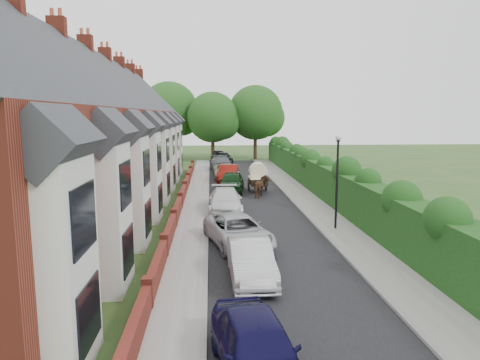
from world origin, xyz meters
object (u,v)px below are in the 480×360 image
Objects in this scene: car_silver_b at (238,231)px; car_grey at (221,164)px; car_green at (232,182)px; car_white at (225,201)px; horse at (261,187)px; car_silver_a at (250,260)px; car_beige at (226,171)px; horse_cart at (258,175)px; car_black at (224,157)px; lamppost at (337,170)px; car_navy at (257,348)px; car_red at (228,173)px.

car_grey reaches higher than car_silver_b.
car_green is at bearing 74.37° from car_silver_b.
horse reaches higher than car_white.
car_silver_b is at bearing 91.23° from car_silver_a.
horse_cart reaches higher than car_beige.
car_black is (0.44, 36.27, -0.01)m from car_silver_b.
lamppost reaches higher than car_green.
car_navy is 0.80× the size of car_grey.
car_green is 2.25m from horse_cart.
car_red is (0.73, 12.61, 0.04)m from car_white.
lamppost is at bearing -60.90° from car_green.
car_white reaches higher than car_black.
car_green is (0.63, 25.00, 0.05)m from car_navy.
car_green is 7.60m from car_beige.
car_navy is 46.63m from car_black.
car_green is 0.85× the size of car_grey.
car_navy is at bearing -91.40° from car_beige.
car_silver_b is (-5.44, -2.44, -2.57)m from lamppost.
car_silver_b is 27.84m from car_grey.
car_silver_a is 4.13m from car_silver_b.
lamppost is at bearing -94.99° from car_black.
car_red reaches higher than car_black.
car_silver_b is 1.02× the size of car_white.
car_silver_a is 2.32× the size of horse.
car_red is at bearing -90.94° from car_grey.
horse is at bearing 106.73° from lamppost.
horse is (2.76, 22.46, 0.06)m from car_navy.
car_silver_b is 14.65m from car_green.
car_red is (0.37, 19.85, 0.06)m from car_silver_b.
horse reaches higher than car_black.
car_green reaches higher than car_white.
car_navy reaches higher than car_black.
car_grey is 1.32× the size of car_black.
car_red is (0.59, 30.21, 0.02)m from car_navy.
car_navy reaches higher than car_silver_a.
car_grey reaches higher than car_navy.
car_navy is 24.71m from horse_cart.
car_navy is 32.60m from car_beige.
car_grey is (0.29, 20.60, 0.06)m from car_white.
car_white reaches higher than car_beige.
car_red reaches higher than car_navy.
car_white is (-0.14, 17.60, -0.02)m from car_navy.
car_grey is (-5.51, 25.40, -2.49)m from lamppost.
horse is (2.12, -2.54, 0.01)m from car_green.
horse_cart is at bearing 75.22° from car_navy.
car_beige is at bearing 88.31° from car_silver_a.
lamppost reaches higher than car_silver_a.
car_silver_a is 0.87× the size of car_white.
car_silver_b is 2.69× the size of horse.
car_red is (0.17, 23.98, 0.05)m from car_silver_a.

